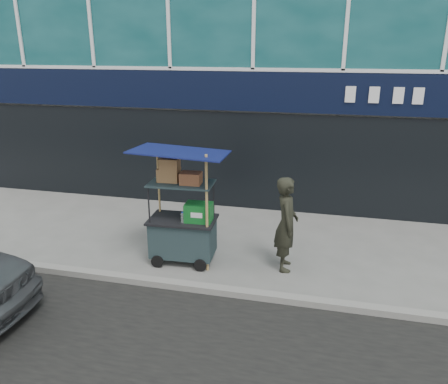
# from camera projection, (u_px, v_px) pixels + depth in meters

# --- Properties ---
(ground) EXTENTS (80.00, 80.00, 0.00)m
(ground) POSITION_uv_depth(u_px,v_px,m) (210.00, 286.00, 7.50)
(ground) COLOR slate
(ground) RESTS_ON ground
(curb) EXTENTS (80.00, 0.18, 0.12)m
(curb) POSITION_uv_depth(u_px,v_px,m) (207.00, 289.00, 7.30)
(curb) COLOR gray
(curb) RESTS_ON ground
(vendor_cart) EXTENTS (1.71, 1.24, 2.23)m
(vendor_cart) POSITION_uv_depth(u_px,v_px,m) (183.00, 223.00, 8.13)
(vendor_cart) COLOR #182929
(vendor_cart) RESTS_ON ground
(vendor_man) EXTENTS (0.50, 0.69, 1.75)m
(vendor_man) POSITION_uv_depth(u_px,v_px,m) (286.00, 224.00, 7.84)
(vendor_man) COLOR black
(vendor_man) RESTS_ON ground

